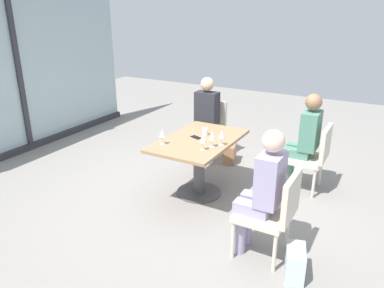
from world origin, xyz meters
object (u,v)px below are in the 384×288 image
(chair_front_left, at_px, (273,210))
(wine_glass_3, at_px, (222,134))
(wine_glass_2, at_px, (162,133))
(cell_phone_on_table, at_px, (196,137))
(chair_far_right, at_px, (208,126))
(wine_glass_0, at_px, (212,136))
(person_far_right, at_px, (205,115))
(wine_glass_1, at_px, (203,139))
(person_front_left, at_px, (263,187))
(coffee_cup, at_px, (205,132))
(person_front_right, at_px, (305,137))
(dining_table_main, at_px, (199,154))
(chair_front_right, at_px, (312,154))
(handbag_1, at_px, (295,263))
(handbag_0, at_px, (230,153))

(chair_front_left, xyz_separation_m, wine_glass_3, (0.73, 0.87, 0.37))
(wine_glass_2, xyz_separation_m, cell_phone_on_table, (0.39, -0.23, -0.13))
(chair_far_right, height_order, wine_glass_2, wine_glass_2)
(cell_phone_on_table, bearing_deg, wine_glass_0, -99.35)
(person_far_right, distance_m, wine_glass_1, 1.50)
(person_front_left, height_order, coffee_cup, person_front_left)
(chair_far_right, bearing_deg, person_front_left, -141.47)
(chair_far_right, relative_size, chair_front_left, 1.00)
(person_front_right, height_order, wine_glass_3, person_front_right)
(wine_glass_0, distance_m, cell_phone_on_table, 0.38)
(wine_glass_0, bearing_deg, dining_table_main, 58.65)
(person_far_right, relative_size, wine_glass_0, 6.81)
(wine_glass_2, bearing_deg, dining_table_main, -39.67)
(chair_front_right, bearing_deg, handbag_1, -170.76)
(chair_front_left, distance_m, wine_glass_2, 1.58)
(dining_table_main, height_order, chair_front_left, chair_front_left)
(wine_glass_3, bearing_deg, handbag_0, 18.27)
(person_front_left, relative_size, wine_glass_2, 6.81)
(handbag_1, bearing_deg, person_front_left, 50.32)
(wine_glass_3, height_order, handbag_1, wine_glass_3)
(chair_front_right, distance_m, wine_glass_1, 1.50)
(wine_glass_3, xyz_separation_m, handbag_1, (-0.90, -1.15, -0.72))
(chair_front_right, xyz_separation_m, wine_glass_3, (-0.83, 0.87, 0.37))
(wine_glass_0, height_order, handbag_0, wine_glass_0)
(chair_front_right, bearing_deg, coffee_cup, 116.79)
(chair_far_right, height_order, person_far_right, person_far_right)
(chair_far_right, bearing_deg, handbag_1, -137.54)
(dining_table_main, xyz_separation_m, chair_far_right, (1.16, 0.47, -0.04))
(wine_glass_2, height_order, coffee_cup, wine_glass_2)
(person_front_left, height_order, person_front_right, same)
(person_front_right, height_order, cell_phone_on_table, person_front_right)
(chair_far_right, height_order, wine_glass_0, wine_glass_0)
(chair_front_left, height_order, handbag_0, chair_front_left)
(wine_glass_1, height_order, wine_glass_2, same)
(dining_table_main, relative_size, wine_glass_0, 6.89)
(chair_front_right, relative_size, wine_glass_1, 4.70)
(chair_far_right, relative_size, handbag_1, 2.90)
(chair_far_right, height_order, chair_front_right, same)
(person_front_left, bearing_deg, coffee_cup, 48.85)
(coffee_cup, relative_size, handbag_1, 0.30)
(chair_front_right, height_order, cell_phone_on_table, chair_front_right)
(chair_far_right, height_order, handbag_0, chair_far_right)
(wine_glass_3, bearing_deg, person_front_left, -133.82)
(wine_glass_2, bearing_deg, person_front_left, -107.15)
(wine_glass_1, distance_m, cell_phone_on_table, 0.43)
(wine_glass_1, xyz_separation_m, handbag_0, (1.40, 0.26, -0.72))
(chair_front_right, xyz_separation_m, wine_glass_2, (-1.13, 1.48, 0.37))
(person_far_right, relative_size, handbag_1, 4.20)
(wine_glass_2, bearing_deg, chair_front_right, -52.59)
(dining_table_main, bearing_deg, chair_far_right, 21.89)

